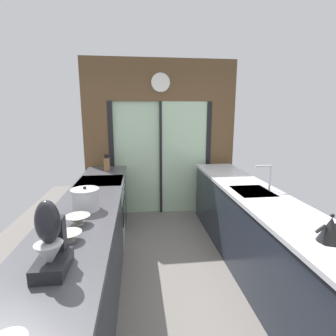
{
  "coord_description": "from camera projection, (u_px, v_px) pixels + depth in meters",
  "views": [
    {
      "loc": [
        -0.41,
        -2.17,
        1.78
      ],
      "look_at": [
        -0.03,
        1.0,
        1.12
      ],
      "focal_mm": 27.75,
      "sensor_mm": 36.0,
      "label": 1
    }
  ],
  "objects": [
    {
      "name": "knife_block",
      "position": [
        107.0,
        164.0,
        4.06
      ],
      "size": [
        0.08,
        0.14,
        0.25
      ],
      "color": "brown",
      "rests_on": "left_counter_run"
    },
    {
      "name": "back_wall_unit",
      "position": [
        161.0,
        129.0,
        4.54
      ],
      "size": [
        2.64,
        0.12,
        2.7
      ],
      "color": "brown",
      "rests_on": "ground_plane"
    },
    {
      "name": "mixing_bowl_mid",
      "position": [
        69.0,
        236.0,
        1.78
      ],
      "size": [
        0.18,
        0.18,
        0.07
      ],
      "color": "gray",
      "rests_on": "left_counter_run"
    },
    {
      "name": "left_counter_run",
      "position": [
        87.0,
        256.0,
        2.45
      ],
      "size": [
        0.62,
        3.8,
        0.92
      ],
      "color": "#1E232D",
      "rests_on": "ground_plane"
    },
    {
      "name": "stand_mixer",
      "position": [
        51.0,
        245.0,
        1.42
      ],
      "size": [
        0.17,
        0.27,
        0.42
      ],
      "color": "black",
      "rests_on": "left_counter_run"
    },
    {
      "name": "sink_faucet",
      "position": [
        268.0,
        174.0,
        2.95
      ],
      "size": [
        0.19,
        0.02,
        0.3
      ],
      "color": "#B7BABC",
      "rests_on": "right_counter_run"
    },
    {
      "name": "ground_plane",
      "position": [
        175.0,
        267.0,
        3.1
      ],
      "size": [
        5.04,
        7.6,
        0.02
      ],
      "primitive_type": "cube",
      "color": "slate"
    },
    {
      "name": "oven_range",
      "position": [
        102.0,
        213.0,
        3.54
      ],
      "size": [
        0.6,
        0.6,
        0.92
      ],
      "color": "#B7BABC",
      "rests_on": "ground_plane"
    },
    {
      "name": "mixing_bowl_far",
      "position": [
        78.0,
        220.0,
        2.05
      ],
      "size": [
        0.2,
        0.2,
        0.08
      ],
      "color": "gray",
      "rests_on": "left_counter_run"
    },
    {
      "name": "kettle",
      "position": [
        331.0,
        229.0,
        1.77
      ],
      "size": [
        0.25,
        0.17,
        0.2
      ],
      "color": "black",
      "rests_on": "right_counter_run"
    },
    {
      "name": "right_counter_run",
      "position": [
        261.0,
        238.0,
        2.82
      ],
      "size": [
        0.62,
        3.8,
        0.92
      ],
      "color": "#1E232D",
      "rests_on": "ground_plane"
    },
    {
      "name": "stock_pot",
      "position": [
        85.0,
        199.0,
        2.36
      ],
      "size": [
        0.25,
        0.25,
        0.22
      ],
      "color": "#B7BABC",
      "rests_on": "left_counter_run"
    }
  ]
}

